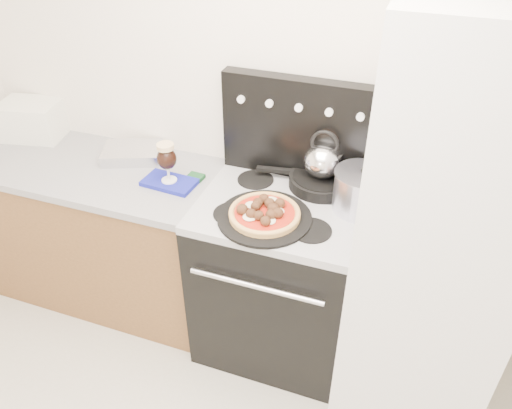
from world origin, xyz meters
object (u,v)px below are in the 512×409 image
at_px(beer_glass, 167,162).
at_px(skillet, 321,181).
at_px(base_cabinet, 99,233).
at_px(pizza, 265,212).
at_px(stove_body, 279,279).
at_px(toaster_oven, 33,119).
at_px(tea_kettle, 323,158).
at_px(pizza_pan, 265,218).
at_px(oven_mitt, 170,182).
at_px(fridge, 440,234).
at_px(stock_pot, 361,192).

height_order(beer_glass, skillet, beer_glass).
distance_m(base_cabinet, pizza, 1.20).
relative_size(stove_body, skillet, 2.81).
relative_size(toaster_oven, skillet, 1.04).
bearing_deg(stove_body, beer_glass, -179.93).
height_order(stove_body, toaster_oven, toaster_oven).
relative_size(pizza, tea_kettle, 1.55).
xyz_separation_m(pizza_pan, tea_kettle, (0.17, 0.34, 0.15)).
bearing_deg(tea_kettle, oven_mitt, -155.56).
relative_size(stove_body, fridge, 0.46).
bearing_deg(toaster_oven, beer_glass, -23.36).
bearing_deg(pizza_pan, oven_mitt, 166.02).
bearing_deg(oven_mitt, skillet, 16.13).
bearing_deg(toaster_oven, skillet, -11.38).
height_order(beer_glass, pizza, beer_glass).
relative_size(stove_body, oven_mitt, 3.37).
distance_m(toaster_oven, beer_glass, 0.99).
xyz_separation_m(toaster_oven, pizza_pan, (1.51, -0.34, -0.08)).
xyz_separation_m(oven_mitt, beer_glass, (0.00, 0.00, 0.11)).
xyz_separation_m(pizza, skillet, (0.17, 0.34, -0.01)).
distance_m(base_cabinet, skillet, 1.36).
xyz_separation_m(fridge, pizza_pan, (-0.74, -0.11, -0.02)).
relative_size(base_cabinet, skillet, 4.63).
distance_m(base_cabinet, beer_glass, 0.80).
xyz_separation_m(toaster_oven, tea_kettle, (1.68, 0.00, 0.08)).
height_order(base_cabinet, pizza, pizza).
relative_size(stove_body, toaster_oven, 2.70).
xyz_separation_m(fridge, skillet, (-0.56, 0.23, -0.00)).
distance_m(stove_body, stock_pot, 0.67).
distance_m(stove_body, pizza_pan, 0.51).
bearing_deg(tea_kettle, pizza, -108.51).
bearing_deg(toaster_oven, pizza_pan, -24.12).
distance_m(fridge, toaster_oven, 2.26).
xyz_separation_m(pizza, stock_pot, (0.38, 0.22, 0.05)).
height_order(fridge, pizza, fridge).
xyz_separation_m(base_cabinet, fridge, (1.80, -0.05, 0.52)).
height_order(pizza_pan, skillet, skillet).
bearing_deg(pizza_pan, skillet, 63.17).
relative_size(beer_glass, pizza, 0.66).
xyz_separation_m(stove_body, tea_kettle, (0.14, 0.21, 0.64)).
xyz_separation_m(oven_mitt, pizza_pan, (0.54, -0.14, 0.02)).
bearing_deg(pizza, pizza_pan, 0.00).
relative_size(pizza_pan, stock_pot, 1.71).
xyz_separation_m(tea_kettle, stock_pot, (0.21, -0.12, -0.07)).
bearing_deg(base_cabinet, stove_body, -1.30).
height_order(stove_body, beer_glass, beer_glass).
xyz_separation_m(fridge, pizza, (-0.74, -0.11, 0.01)).
distance_m(stove_body, tea_kettle, 0.68).
height_order(base_cabinet, oven_mitt, oven_mitt).
distance_m(pizza, skillet, 0.38).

